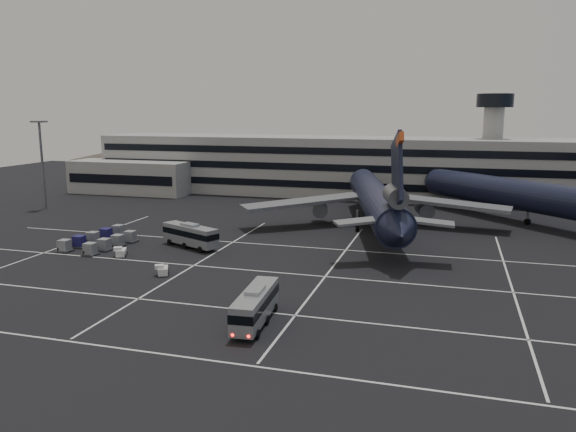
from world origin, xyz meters
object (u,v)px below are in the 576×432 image
(bus_near, at_px, (255,304))
(tug_a, at_px, (121,252))
(trijet_main, at_px, (376,200))
(uld_cluster, at_px, (101,240))
(bus_far, at_px, (190,234))

(bus_near, relative_size, tug_a, 4.02)
(trijet_main, distance_m, uld_cluster, 45.56)
(uld_cluster, bearing_deg, trijet_main, 31.07)
(trijet_main, bearing_deg, uld_cluster, -162.94)
(bus_far, relative_size, uld_cluster, 0.72)
(bus_near, bearing_deg, uld_cluster, 140.56)
(bus_far, xyz_separation_m, tug_a, (-7.09, -7.68, -1.37))
(bus_far, height_order, tug_a, bus_far)
(tug_a, bearing_deg, bus_near, -58.54)
(tug_a, distance_m, uld_cluster, 8.22)
(trijet_main, height_order, bus_near, trijet_main)
(trijet_main, relative_size, uld_cluster, 3.92)
(bus_far, relative_size, tug_a, 4.06)
(trijet_main, height_order, uld_cluster, trijet_main)
(bus_near, bearing_deg, bus_far, 122.55)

